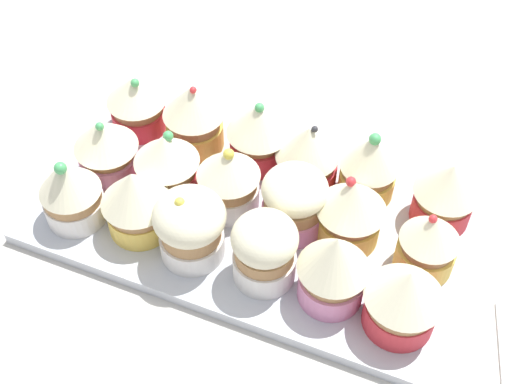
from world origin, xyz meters
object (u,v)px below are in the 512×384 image
at_px(cupcake_9, 229,178).
at_px(cupcake_10, 167,164).
at_px(cupcake_16, 136,200).
at_px(cupcake_3, 258,133).
at_px(cupcake_15, 190,226).
at_px(cupcake_17, 70,190).
at_px(cupcake_8, 295,199).
at_px(cupcake_7, 351,210).
at_px(cupcake_6, 430,240).
at_px(cupcake_13, 334,267).
at_px(cupcake_5, 137,102).
at_px(cupcake_11, 106,147).
at_px(cupcake_4, 194,116).
at_px(cupcake_0, 446,192).
at_px(cupcake_12, 404,297).
at_px(baking_tray, 256,216).
at_px(cupcake_14, 265,249).
at_px(cupcake_1, 370,165).
at_px(cupcake_2, 307,154).

relative_size(cupcake_9, cupcake_10, 1.00).
distance_m(cupcake_10, cupcake_16, 0.05).
relative_size(cupcake_3, cupcake_15, 1.02).
relative_size(cupcake_16, cupcake_17, 0.93).
bearing_deg(cupcake_15, cupcake_8, -138.20).
distance_m(cupcake_7, cupcake_16, 0.19).
distance_m(cupcake_6, cupcake_13, 0.09).
relative_size(cupcake_5, cupcake_11, 0.94).
bearing_deg(cupcake_3, cupcake_8, 134.29).
bearing_deg(cupcake_4, cupcake_9, 137.05).
relative_size(cupcake_10, cupcake_11, 1.02).
distance_m(cupcake_0, cupcake_15, 0.23).
relative_size(cupcake_3, cupcake_11, 1.05).
bearing_deg(cupcake_0, cupcake_3, -1.57).
bearing_deg(cupcake_4, cupcake_7, 162.78).
distance_m(cupcake_9, cupcake_12, 0.19).
relative_size(cupcake_8, cupcake_13, 0.87).
xyz_separation_m(baking_tray, cupcake_6, (-0.16, -0.00, 0.04)).
bearing_deg(cupcake_10, baking_tray, -176.46).
relative_size(cupcake_7, cupcake_14, 1.06).
height_order(cupcake_1, cupcake_7, same).
distance_m(cupcake_8, cupcake_13, 0.08).
relative_size(cupcake_3, cupcake_12, 1.07).
height_order(baking_tray, cupcake_11, cupcake_11).
xyz_separation_m(cupcake_7, cupcake_17, (0.24, 0.07, -0.00)).
height_order(cupcake_4, cupcake_16, cupcake_4).
distance_m(cupcake_3, cupcake_6, 0.19).
xyz_separation_m(baking_tray, cupcake_3, (0.02, -0.06, 0.04)).
xyz_separation_m(cupcake_4, cupcake_10, (-0.00, 0.07, -0.00)).
bearing_deg(cupcake_4, cupcake_11, 48.40).
relative_size(cupcake_12, cupcake_15, 0.96).
xyz_separation_m(cupcake_16, cupcake_17, (0.06, 0.01, -0.00)).
relative_size(baking_tray, cupcake_13, 5.19).
xyz_separation_m(cupcake_9, cupcake_12, (-0.18, 0.07, 0.00)).
xyz_separation_m(cupcake_12, cupcake_13, (0.06, -0.00, 0.00)).
bearing_deg(cupcake_14, cupcake_13, -178.87).
distance_m(baking_tray, cupcake_12, 0.17).
height_order(cupcake_4, cupcake_5, cupcake_4).
bearing_deg(cupcake_9, cupcake_7, -177.73).
bearing_deg(cupcake_2, cupcake_17, 34.38).
bearing_deg(cupcake_5, cupcake_4, 178.79).
xyz_separation_m(cupcake_7, cupcake_16, (0.18, 0.06, -0.00)).
distance_m(cupcake_12, cupcake_14, 0.12).
xyz_separation_m(cupcake_12, cupcake_15, (0.19, -0.00, -0.00)).
xyz_separation_m(cupcake_10, cupcake_17, (0.07, 0.06, 0.00)).
bearing_deg(cupcake_6, cupcake_7, -1.64).
relative_size(cupcake_8, cupcake_12, 0.96).
bearing_deg(cupcake_11, cupcake_16, 140.39).
height_order(cupcake_10, cupcake_16, cupcake_10).
distance_m(cupcake_8, cupcake_14, 0.06).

